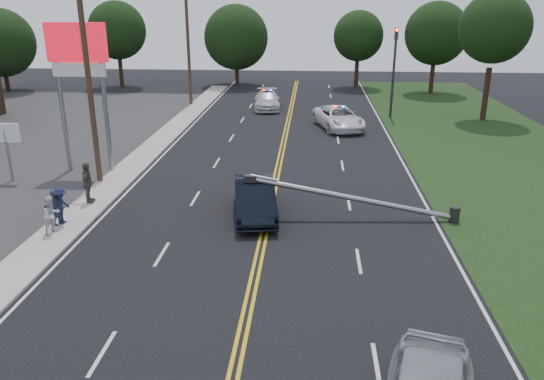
# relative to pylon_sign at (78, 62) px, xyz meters

# --- Properties ---
(ground) EXTENTS (120.00, 120.00, 0.00)m
(ground) POSITION_rel_pylon_sign_xyz_m (10.50, -14.00, -6.00)
(ground) COLOR black
(ground) RESTS_ON ground
(sidewalk) EXTENTS (1.80, 70.00, 0.12)m
(sidewalk) POSITION_rel_pylon_sign_xyz_m (2.10, -4.00, -5.94)
(sidewalk) COLOR #ACA79B
(sidewalk) RESTS_ON ground
(centerline_yellow) EXTENTS (0.36, 80.00, 0.00)m
(centerline_yellow) POSITION_rel_pylon_sign_xyz_m (10.50, -4.00, -5.99)
(centerline_yellow) COLOR gold
(centerline_yellow) RESTS_ON ground
(pylon_sign) EXTENTS (3.20, 0.35, 8.00)m
(pylon_sign) POSITION_rel_pylon_sign_xyz_m (0.00, 0.00, 0.00)
(pylon_sign) COLOR gray
(pylon_sign) RESTS_ON ground
(small_sign) EXTENTS (1.60, 0.14, 3.10)m
(small_sign) POSITION_rel_pylon_sign_xyz_m (-3.50, -2.00, -3.66)
(small_sign) COLOR gray
(small_sign) RESTS_ON ground
(traffic_signal) EXTENTS (0.28, 0.41, 7.05)m
(traffic_signal) POSITION_rel_pylon_sign_xyz_m (18.80, 16.00, -1.79)
(traffic_signal) COLOR #2D2D30
(traffic_signal) RESTS_ON ground
(fallen_streetlight) EXTENTS (9.36, 0.44, 1.91)m
(fallen_streetlight) POSITION_rel_pylon_sign_xyz_m (14.69, -6.00, -5.08)
(fallen_streetlight) COLOR #2D2D30
(fallen_streetlight) RESTS_ON ground
(utility_pole_mid) EXTENTS (1.60, 0.28, 10.00)m
(utility_pole_mid) POSITION_rel_pylon_sign_xyz_m (1.30, -2.00, -0.91)
(utility_pole_mid) COLOR #382619
(utility_pole_mid) RESTS_ON ground
(utility_pole_far) EXTENTS (1.60, 0.28, 10.00)m
(utility_pole_far) POSITION_rel_pylon_sign_xyz_m (1.30, 20.00, -0.91)
(utility_pole_far) COLOR #382619
(utility_pole_far) RESTS_ON ground
(tree_4) EXTENTS (6.89, 6.89, 8.43)m
(tree_4) POSITION_rel_pylon_sign_xyz_m (-19.64, 26.19, -1.02)
(tree_4) COLOR black
(tree_4) RESTS_ON ground
(tree_5) EXTENTS (6.12, 6.12, 9.09)m
(tree_5) POSITION_rel_pylon_sign_xyz_m (-8.69, 30.07, 0.02)
(tree_5) COLOR black
(tree_5) RESTS_ON ground
(tree_6) EXTENTS (7.03, 7.03, 8.74)m
(tree_6) POSITION_rel_pylon_sign_xyz_m (3.85, 32.33, -0.78)
(tree_6) COLOR black
(tree_6) RESTS_ON ground
(tree_7) EXTENTS (5.32, 5.32, 8.14)m
(tree_7) POSITION_rel_pylon_sign_xyz_m (17.14, 31.74, -0.53)
(tree_7) COLOR black
(tree_7) RESTS_ON ground
(tree_8) EXTENTS (6.23, 6.23, 9.06)m
(tree_8) POSITION_rel_pylon_sign_xyz_m (24.55, 28.37, -0.06)
(tree_8) COLOR black
(tree_8) RESTS_ON ground
(tree_9) EXTENTS (5.36, 5.36, 9.78)m
(tree_9) POSITION_rel_pylon_sign_xyz_m (26.05, 15.43, 1.08)
(tree_9) COLOR black
(tree_9) RESTS_ON ground
(crashed_sedan) EXTENTS (2.48, 5.13, 1.62)m
(crashed_sedan) POSITION_rel_pylon_sign_xyz_m (9.92, -5.89, -5.19)
(crashed_sedan) COLOR black
(crashed_sedan) RESTS_ON ground
(emergency_a) EXTENTS (4.16, 6.28, 1.60)m
(emergency_a) POSITION_rel_pylon_sign_xyz_m (14.36, 11.58, -5.20)
(emergency_a) COLOR white
(emergency_a) RESTS_ON ground
(emergency_b) EXTENTS (2.59, 5.44, 1.53)m
(emergency_b) POSITION_rel_pylon_sign_xyz_m (8.41, 18.74, -5.23)
(emergency_b) COLOR silver
(emergency_b) RESTS_ON ground
(bystander_a) EXTENTS (0.42, 0.59, 1.54)m
(bystander_a) POSITION_rel_pylon_sign_xyz_m (1.75, -7.79, -5.11)
(bystander_a) COLOR #2A2B33
(bystander_a) RESTS_ON sidewalk
(bystander_b) EXTENTS (0.87, 0.94, 1.57)m
(bystander_b) POSITION_rel_pylon_sign_xyz_m (1.97, -8.65, -5.09)
(bystander_b) COLOR silver
(bystander_b) RESTS_ON sidewalk
(bystander_c) EXTENTS (0.71, 1.09, 1.59)m
(bystander_c) POSITION_rel_pylon_sign_xyz_m (1.90, -7.68, -5.08)
(bystander_c) COLOR #181E3D
(bystander_c) RESTS_ON sidewalk
(bystander_d) EXTENTS (0.63, 1.19, 1.93)m
(bystander_d) POSITION_rel_pylon_sign_xyz_m (2.03, -5.15, -4.91)
(bystander_d) COLOR #574B45
(bystander_d) RESTS_ON sidewalk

